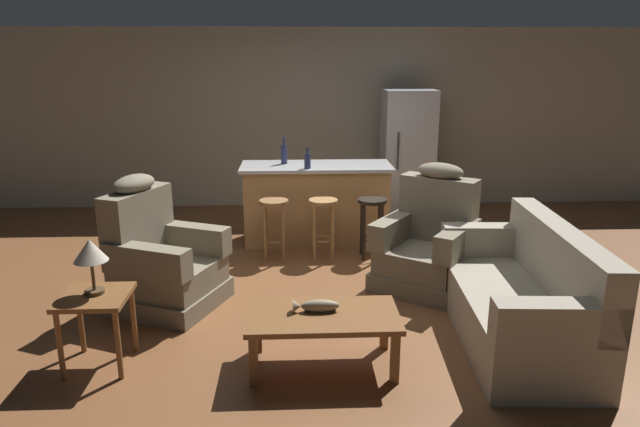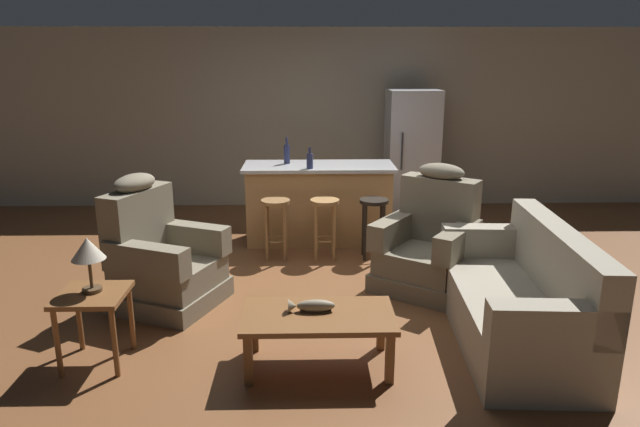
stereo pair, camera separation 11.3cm
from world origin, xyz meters
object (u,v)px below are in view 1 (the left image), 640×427
Objects in this scene: coffee_table at (323,321)px; kitchen_island at (316,203)px; bar_stool_middle at (323,218)px; bottle_tall_green at (284,154)px; couch at (522,299)px; refrigerator at (407,153)px; table_lamp at (90,253)px; fish_figurine at (316,306)px; bar_stool_left at (274,218)px; bar_stool_right at (372,217)px; recliner_near_island at (428,244)px; end_table at (96,307)px; bottle_short_amber at (307,161)px; recliner_near_lamp at (161,261)px.

coffee_table is 2.95m from kitchen_island.
bar_stool_middle is (0.05, -0.63, -0.01)m from kitchen_island.
bottle_tall_green reaches higher than kitchen_island.
couch reaches higher than coffee_table.
refrigerator is 5.51× the size of bottle_tall_green.
coffee_table is 0.56× the size of couch.
fish_figurine is at bearing -2.80° from table_lamp.
bar_stool_left and bar_stool_right have the same top height.
recliner_near_island is (-0.50, 1.14, 0.08)m from couch.
refrigerator reaches higher than end_table.
coffee_table is 1.86m from recliner_near_island.
fish_figurine is 1.69m from couch.
bar_stool_right reaches higher than end_table.
table_lamp is at bearing -118.92° from bar_stool_left.
table_lamp reaches higher than coffee_table.
bar_stool_middle is at bearing 87.04° from coffee_table.
coffee_table is at bearing -1.13° from recliner_near_island.
kitchen_island is at bearing 88.70° from coffee_table.
end_table is 2.54m from bar_stool_left.
end_table is at bearing 176.87° from coffee_table.
couch is 3.84m from refrigerator.
bar_stool_left is 1.00× the size of bar_stool_middle.
bar_stool_right is at bearing -36.45° from bottle_tall_green.
kitchen_island is at bearing 64.43° from bottle_short_amber.
recliner_near_island is at bearing -54.34° from kitchen_island.
kitchen_island is at bearing -137.95° from refrigerator.
couch is at bearing 8.21° from recliner_near_lamp.
bottle_short_amber is (-1.15, 1.23, 0.62)m from recliner_near_island.
bar_stool_left is at bearing 99.27° from fish_figurine.
recliner_near_island is 3.09m from end_table.
table_lamp reaches higher than end_table.
kitchen_island reaches higher than fish_figurine.
recliner_near_island reaches higher than table_lamp.
bottle_tall_green is at bearing 65.63° from table_lamp.
couch is at bearing 4.60° from end_table.
end_table reaches higher than coffee_table.
refrigerator is (1.33, 1.20, 0.40)m from kitchen_island.
refrigerator reaches higher than table_lamp.
kitchen_island is (1.71, 2.84, -0.39)m from table_lamp.
bottle_short_amber is (0.27, -0.32, -0.03)m from bottle_tall_green.
bar_stool_right is 2.01m from refrigerator.
bottle_short_amber is at bearing -115.57° from kitchen_island.
bottle_tall_green is (0.11, 0.72, 0.60)m from bar_stool_left.
end_table is (-1.59, 0.05, -0.00)m from fish_figurine.
end_table is at bearing 178.07° from fish_figurine.
refrigerator is at bearing 53.20° from end_table.
table_lamp is 3.22m from bar_stool_right.
bar_stool_left is 2.13× the size of bottle_tall_green.
couch is 3.12m from recliner_near_lamp.
bottle_short_amber is at bearing 111.94° from bar_stool_middle.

